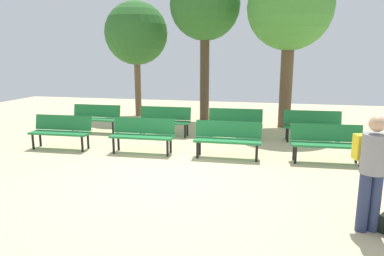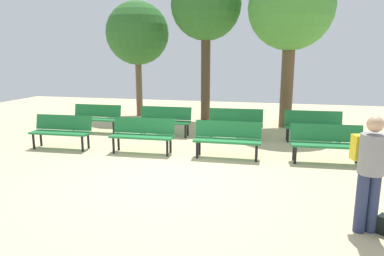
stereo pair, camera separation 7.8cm
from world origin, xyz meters
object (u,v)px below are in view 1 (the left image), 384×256
object	(u,v)px
bench_r1_c0	(95,117)
bench_r1_c3	(313,124)
bench_r0_c0	(61,130)
bench_r0_c1	(143,133)
bench_r0_c3	(326,141)
visitor_with_backpack	(371,166)
bench_r0_c2	(228,137)
tree_0	(205,6)
tree_1	(290,9)
bench_r1_c2	(235,122)
tree_2	(136,34)
bench_r1_c1	(165,119)

from	to	relation	value
bench_r1_c0	bench_r1_c3	xyz separation A→B (m)	(6.69, 0.22, 0.00)
bench_r0_c0	bench_r0_c1	xyz separation A→B (m)	(2.25, 0.08, 0.00)
bench_r0_c1	bench_r1_c0	size ratio (longest dim) A/B	1.01
bench_r0_c3	visitor_with_backpack	distance (m)	3.31
bench_r0_c0	bench_r0_c2	bearing A→B (deg)	-0.66
bench_r0_c0	bench_r1_c3	distance (m)	6.97
tree_0	tree_1	size ratio (longest dim) A/B	1.03
bench_r0_c0	tree_1	distance (m)	8.04
bench_r0_c0	tree_0	size ratio (longest dim) A/B	0.29
bench_r1_c2	tree_2	size ratio (longest dim) A/B	0.36
tree_0	bench_r0_c3	bearing A→B (deg)	-52.22
bench_r0_c2	tree_2	bearing A→B (deg)	128.00
bench_r1_c3	tree_0	size ratio (longest dim) A/B	0.29
bench_r0_c2	visitor_with_backpack	world-z (taller)	visitor_with_backpack
tree_0	tree_1	xyz separation A→B (m)	(2.97, -0.80, -0.26)
bench_r0_c0	bench_r1_c0	xyz separation A→B (m)	(-0.11, 2.07, 0.00)
bench_r0_c0	tree_2	xyz separation A→B (m)	(0.07, 5.41, 2.77)
bench_r1_c0	tree_1	xyz separation A→B (m)	(5.97, 2.24, 3.43)
bench_r0_c0	bench_r0_c1	distance (m)	2.26
bench_r1_c2	tree_2	world-z (taller)	tree_2
bench_r0_c0	tree_1	world-z (taller)	tree_1
bench_r0_c1	bench_r0_c3	bearing A→B (deg)	-0.27
bench_r0_c2	bench_r0_c0	bearing A→B (deg)	-179.83
bench_r0_c3	tree_0	distance (m)	7.19
bench_r0_c0	bench_r0_c3	bearing A→B (deg)	-0.25
bench_r1_c3	bench_r1_c1	bearing A→B (deg)	179.67
bench_r0_c2	tree_0	distance (m)	6.38
bench_r0_c0	bench_r0_c3	distance (m)	6.67
bench_r0_c2	bench_r0_c1	bearing A→B (deg)	179.71
bench_r1_c1	tree_1	bearing A→B (deg)	29.90
tree_1	bench_r0_c3	bearing A→B (deg)	-78.82
bench_r1_c1	tree_2	bearing A→B (deg)	121.91
bench_r1_c0	bench_r1_c1	world-z (taller)	same
bench_r1_c3	tree_0	world-z (taller)	tree_0
bench_r1_c1	bench_r0_c1	bearing A→B (deg)	-89.68
bench_r1_c2	tree_2	distance (m)	6.05
bench_r1_c3	tree_0	bearing A→B (deg)	140.03
bench_r0_c1	visitor_with_backpack	world-z (taller)	visitor_with_backpack
bench_r0_c2	bench_r0_c3	world-z (taller)	same
bench_r0_c0	bench_r1_c2	xyz separation A→B (m)	(4.37, 2.20, 0.00)
bench_r0_c2	bench_r1_c0	size ratio (longest dim) A/B	1.00
bench_r1_c0	tree_1	distance (m)	7.24
bench_r0_c3	bench_r1_c2	world-z (taller)	same
bench_r0_c1	bench_r1_c1	size ratio (longest dim) A/B	1.01
bench_r0_c0	visitor_with_backpack	distance (m)	7.43
bench_r1_c0	tree_0	size ratio (longest dim) A/B	0.29
bench_r0_c2	bench_r0_c3	size ratio (longest dim) A/B	0.99
bench_r0_c0	tree_2	bearing A→B (deg)	87.11
bench_r1_c0	bench_r0_c0	bearing A→B (deg)	-87.73
bench_r0_c0	bench_r1_c3	xyz separation A→B (m)	(6.58, 2.29, 0.00)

